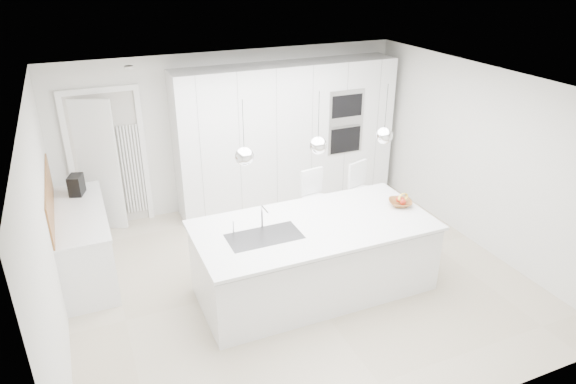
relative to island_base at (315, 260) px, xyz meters
name	(u,v)px	position (x,y,z in m)	size (l,w,h in m)	color
floor	(297,278)	(-0.10, 0.30, -0.43)	(5.50, 5.50, 0.00)	#BBAE95
wall_back	(234,130)	(-0.10, 2.80, 0.82)	(5.50, 5.50, 0.00)	silver
wall_left	(47,236)	(-2.85, 0.30, 0.82)	(5.00, 5.00, 0.00)	silver
ceiling	(299,86)	(-0.10, 0.30, 2.07)	(5.50, 5.50, 0.00)	white
tall_cabinets	(287,136)	(0.70, 2.50, 0.72)	(3.60, 0.60, 2.30)	white
oven_stack	(346,122)	(1.60, 2.19, 0.92)	(0.62, 0.04, 1.05)	#A5A5A8
doorway_frame	(109,162)	(-2.05, 2.77, 0.59)	(1.11, 0.08, 2.13)	white
hallway_door	(91,167)	(-2.30, 2.72, 0.57)	(0.82, 0.04, 2.00)	white
radiator	(133,170)	(-1.73, 2.76, 0.42)	(0.32, 0.04, 1.40)	white
left_base_cabinets	(85,244)	(-2.55, 1.50, 0.00)	(0.60, 1.80, 0.86)	white
left_worktop	(79,213)	(-2.55, 1.50, 0.45)	(0.62, 1.82, 0.04)	white
oak_backsplash	(50,197)	(-2.84, 1.50, 0.72)	(0.02, 1.80, 0.50)	brown
island_base	(315,260)	(0.00, 0.00, 0.00)	(2.80, 1.20, 0.86)	white
island_worktop	(314,225)	(0.00, 0.05, 0.45)	(2.84, 1.40, 0.04)	white
island_sink	(264,243)	(-0.65, 0.00, 0.39)	(0.84, 0.44, 0.18)	#3F3F42
island_tap	(262,216)	(-0.60, 0.20, 0.62)	(0.02, 0.02, 0.30)	white
pendant_left	(244,156)	(-0.85, 0.00, 1.47)	(0.20, 0.20, 0.20)	white
pendant_mid	(318,145)	(0.00, 0.00, 1.47)	(0.20, 0.20, 0.20)	white
pendant_right	(384,136)	(0.85, 0.00, 1.47)	(0.20, 0.20, 0.20)	white
fruit_bowl	(400,203)	(1.22, 0.06, 0.51)	(0.29, 0.29, 0.07)	brown
espresso_machine	(76,185)	(-2.53, 2.04, 0.60)	(0.16, 0.25, 0.27)	black
bar_stool_left	(315,210)	(0.48, 0.98, 0.13)	(0.37, 0.51, 1.11)	white
bar_stool_right	(361,202)	(1.20, 0.96, 0.13)	(0.37, 0.51, 1.11)	white
apple_a	(403,202)	(1.22, 0.01, 0.54)	(0.08, 0.08, 0.08)	#AA2615
apple_b	(399,199)	(1.22, 0.10, 0.54)	(0.07, 0.07, 0.07)	#AA2615
apple_c	(402,200)	(1.24, 0.06, 0.54)	(0.08, 0.08, 0.08)	#AA2615
banana_bunch	(403,197)	(1.25, 0.06, 0.58)	(0.20, 0.20, 0.03)	gold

